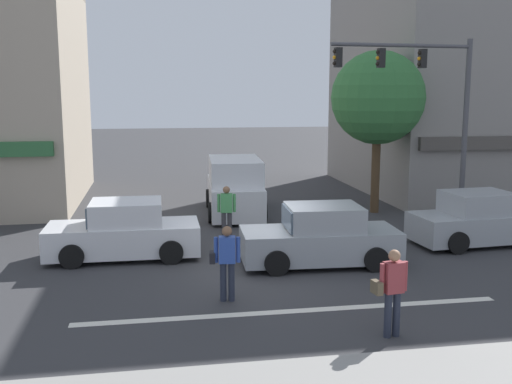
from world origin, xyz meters
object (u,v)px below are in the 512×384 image
traffic_light_mast (431,98)px  sedan_approaching_near (480,221)px  pedestrian_mid_crossing (226,259)px  van_crossing_leftbound (235,188)px  sedan_crossing_center (320,238)px  sedan_crossing_rightbound (124,232)px  pedestrian_foreground_with_bag (392,288)px  pedestrian_far_side (227,209)px  utility_pole_far_right (432,110)px  street_tree (378,98)px

traffic_light_mast → sedan_approaching_near: bearing=-75.9°
traffic_light_mast → pedestrian_mid_crossing: size_ratio=3.71×
pedestrian_mid_crossing → traffic_light_mast: bearing=38.7°
van_crossing_leftbound → sedan_crossing_center: size_ratio=1.13×
sedan_crossing_rightbound → pedestrian_mid_crossing: bearing=-59.2°
sedan_approaching_near → pedestrian_foreground_with_bag: size_ratio=2.52×
sedan_crossing_center → pedestrian_far_side: (-2.10, 3.05, 0.24)m
utility_pole_far_right → traffic_light_mast: utility_pole_far_right is taller
sedan_crossing_rightbound → pedestrian_far_side: pedestrian_far_side is taller
sedan_crossing_rightbound → pedestrian_far_side: bearing=26.6°
pedestrian_mid_crossing → van_crossing_leftbound: bearing=81.0°
sedan_crossing_rightbound → pedestrian_foreground_with_bag: bearing=-51.2°
street_tree → van_crossing_leftbound: street_tree is taller
pedestrian_foreground_with_bag → street_tree: bearing=70.6°
utility_pole_far_right → pedestrian_far_side: size_ratio=4.29×
sedan_crossing_rightbound → pedestrian_mid_crossing: pedestrian_mid_crossing is taller
sedan_approaching_near → pedestrian_foreground_with_bag: (-5.29, -6.07, 0.24)m
street_tree → pedestrian_foreground_with_bag: street_tree is taller
pedestrian_mid_crossing → sedan_crossing_rightbound: bearing=120.8°
utility_pole_far_right → pedestrian_mid_crossing: bearing=-131.7°
traffic_light_mast → sedan_crossing_rightbound: size_ratio=1.51×
utility_pole_far_right → sedan_crossing_rightbound: 15.03m
sedan_approaching_near → pedestrian_foreground_with_bag: 8.05m
pedestrian_foreground_with_bag → pedestrian_far_side: 8.14m
utility_pole_far_right → street_tree: bearing=-141.4°
sedan_crossing_rightbound → pedestrian_foreground_with_bag: (5.11, -6.36, 0.24)m
traffic_light_mast → pedestrian_far_side: size_ratio=3.71×
traffic_light_mast → sedan_crossing_center: traffic_light_mast is taller
sedan_crossing_center → traffic_light_mast: bearing=37.6°
sedan_approaching_near → sedan_crossing_rightbound: same height
van_crossing_leftbound → pedestrian_foreground_with_bag: size_ratio=2.82×
sedan_approaching_near → pedestrian_far_side: (-7.39, 1.80, 0.24)m
traffic_light_mast → sedan_approaching_near: size_ratio=1.47×
sedan_crossing_rightbound → pedestrian_mid_crossing: (2.33, -3.91, 0.24)m
street_tree → pedestrian_foreground_with_bag: (-3.93, -11.14, -3.32)m
van_crossing_leftbound → sedan_crossing_rightbound: (-3.78, -5.24, -0.29)m
street_tree → sedan_crossing_rightbound: size_ratio=1.46×
pedestrian_mid_crossing → pedestrian_far_side: bearing=82.8°
street_tree → pedestrian_far_side: bearing=-151.5°
street_tree → utility_pole_far_right: utility_pole_far_right is taller
van_crossing_leftbound → sedan_approaching_near: (6.62, -5.53, -0.29)m
sedan_approaching_near → pedestrian_far_side: size_ratio=2.52×
sedan_approaching_near → pedestrian_mid_crossing: (-8.07, -3.62, 0.24)m
traffic_light_mast → pedestrian_mid_crossing: traffic_light_mast is taller
utility_pole_far_right → van_crossing_leftbound: size_ratio=1.52×
pedestrian_far_side → pedestrian_foreground_with_bag: bearing=-75.1°
utility_pole_far_right → van_crossing_leftbound: utility_pole_far_right is taller
van_crossing_leftbound → pedestrian_foreground_with_bag: bearing=-83.5°
sedan_crossing_rightbound → sedan_crossing_center: bearing=-16.7°
street_tree → pedestrian_foreground_with_bag: bearing=-109.4°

